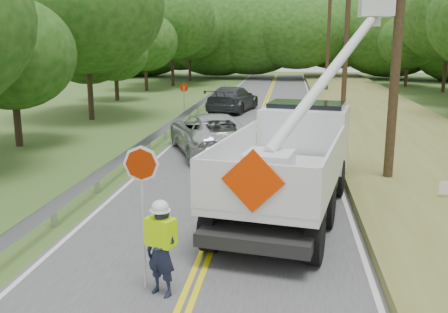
# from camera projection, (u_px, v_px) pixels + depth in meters

# --- Properties ---
(road) EXTENTS (7.20, 96.00, 0.03)m
(road) POSITION_uv_depth(u_px,v_px,m) (247.00, 149.00, 22.26)
(road) COLOR #474749
(road) RESTS_ON ground
(guardrail) EXTENTS (0.18, 48.00, 0.77)m
(guardrail) POSITION_uv_depth(u_px,v_px,m) (161.00, 131.00, 23.51)
(guardrail) COLOR #A1A5A9
(guardrail) RESTS_ON ground
(utility_poles) EXTENTS (1.60, 43.30, 10.00)m
(utility_poles) POSITION_uv_depth(u_px,v_px,m) (363.00, 26.00, 23.39)
(utility_poles) COLOR #2C2418
(utility_poles) RESTS_ON ground
(tall_grass_verge) EXTENTS (7.00, 96.00, 0.30)m
(tall_grass_verge) POSITION_uv_depth(u_px,v_px,m) (417.00, 150.00, 21.36)
(tall_grass_verge) COLOR #5F662C
(tall_grass_verge) RESTS_ON ground
(treeline_left) EXTENTS (9.24, 55.64, 10.60)m
(treeline_left) POSITION_uv_depth(u_px,v_px,m) (116.00, 24.00, 35.32)
(treeline_left) COLOR #332319
(treeline_left) RESTS_ON ground
(treeline_horizon) EXTENTS (57.28, 15.38, 11.94)m
(treeline_horizon) POSITION_uv_depth(u_px,v_px,m) (282.00, 32.00, 61.77)
(treeline_horizon) COLOR #143F0E
(treeline_horizon) RESTS_ON ground
(flagger) EXTENTS (1.09, 0.63, 2.77)m
(flagger) POSITION_uv_depth(u_px,v_px,m) (161.00, 244.00, 9.38)
(flagger) COLOR #191E33
(flagger) RESTS_ON road
(bucket_truck) EXTENTS (5.00, 8.13, 7.48)m
(bucket_truck) POSITION_uv_depth(u_px,v_px,m) (301.00, 146.00, 14.72)
(bucket_truck) COLOR black
(bucket_truck) RESTS_ON road
(suv_silver) EXTENTS (4.80, 6.60, 1.67)m
(suv_silver) POSITION_uv_depth(u_px,v_px,m) (211.00, 133.00, 21.42)
(suv_silver) COLOR silver
(suv_silver) RESTS_ON road
(suv_darkgrey) EXTENTS (3.36, 6.01, 1.65)m
(suv_darkgrey) POSITION_uv_depth(u_px,v_px,m) (233.00, 99.00, 33.75)
(suv_darkgrey) COLOR #33363B
(suv_darkgrey) RESTS_ON road
(stop_sign_permanent) EXTENTS (0.50, 0.06, 2.33)m
(stop_sign_permanent) POSITION_uv_depth(u_px,v_px,m) (184.00, 98.00, 28.35)
(stop_sign_permanent) COLOR #A1A5A9
(stop_sign_permanent) RESTS_ON ground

